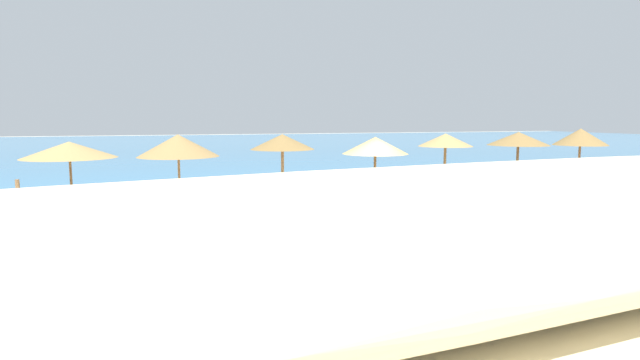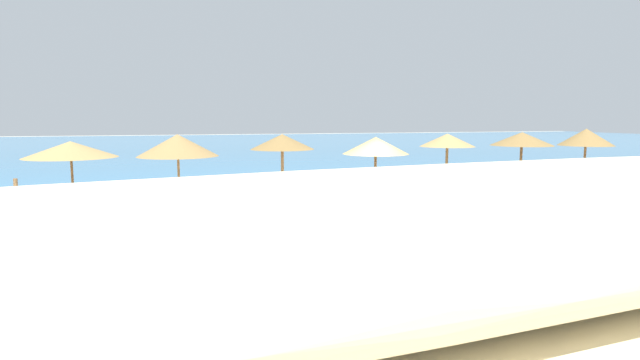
# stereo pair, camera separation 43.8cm
# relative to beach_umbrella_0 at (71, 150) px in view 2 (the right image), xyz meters

# --- Properties ---
(ground_plane) EXTENTS (160.00, 160.00, 0.00)m
(ground_plane) POSITION_rel_beach_umbrella_0_xyz_m (8.93, -2.10, -2.17)
(ground_plane) COLOR beige
(sea_water) EXTENTS (160.00, 71.59, 0.01)m
(sea_water) POSITION_rel_beach_umbrella_0_xyz_m (8.93, 40.60, -2.16)
(sea_water) COLOR teal
(sea_water) RESTS_ON ground_plane
(dune_ridge) EXTENTS (50.90, 10.28, 2.33)m
(dune_ridge) POSITION_rel_beach_umbrella_0_xyz_m (9.05, -9.19, -1.00)
(dune_ridge) COLOR beige
(dune_ridge) RESTS_ON ground_plane
(beach_umbrella_0) EXTENTS (2.70, 2.70, 2.41)m
(beach_umbrella_0) POSITION_rel_beach_umbrella_0_xyz_m (0.00, 0.00, 0.00)
(beach_umbrella_0) COLOR brown
(beach_umbrella_0) RESTS_ON ground_plane
(beach_umbrella_1) EXTENTS (2.46, 2.46, 2.61)m
(beach_umbrella_1) POSITION_rel_beach_umbrella_0_xyz_m (3.08, -0.65, 0.11)
(beach_umbrella_1) COLOR brown
(beach_umbrella_1) RESTS_ON ground_plane
(beach_umbrella_2) EXTENTS (2.14, 2.14, 2.57)m
(beach_umbrella_2) POSITION_rel_beach_umbrella_0_xyz_m (6.45, -0.17, 0.14)
(beach_umbrella_2) COLOR brown
(beach_umbrella_2) RESTS_ON ground_plane
(beach_umbrella_3) EXTENTS (2.29, 2.29, 2.46)m
(beach_umbrella_3) POSITION_rel_beach_umbrella_0_xyz_m (9.65, -0.57, -0.01)
(beach_umbrella_3) COLOR brown
(beach_umbrella_3) RESTS_ON ground_plane
(beach_umbrella_4) EXTENTS (2.01, 2.01, 2.53)m
(beach_umbrella_4) POSITION_rel_beach_umbrella_0_xyz_m (12.60, -0.29, 0.12)
(beach_umbrella_4) COLOR brown
(beach_umbrella_4) RESTS_ON ground_plane
(beach_umbrella_5) EXTENTS (2.33, 2.33, 2.57)m
(beach_umbrella_5) POSITION_rel_beach_umbrella_0_xyz_m (15.69, -0.48, 0.14)
(beach_umbrella_5) COLOR brown
(beach_umbrella_5) RESTS_ON ground_plane
(beach_umbrella_6) EXTENTS (2.10, 2.10, 2.68)m
(beach_umbrella_6) POSITION_rel_beach_umbrella_0_xyz_m (18.76, -0.43, 0.17)
(beach_umbrella_6) COLOR brown
(beach_umbrella_6) RESTS_ON ground_plane
(lounge_chair_0) EXTENTS (1.66, 0.96, 0.97)m
(lounge_chair_0) POSITION_rel_beach_umbrella_0_xyz_m (3.39, -2.09, -1.74)
(lounge_chair_0) COLOR white
(lounge_chair_0) RESTS_ON ground_plane
(lounge_chair_1) EXTENTS (1.48, 0.68, 1.10)m
(lounge_chair_1) POSITION_rel_beach_umbrella_0_xyz_m (19.26, -1.72, -1.69)
(lounge_chair_1) COLOR red
(lounge_chair_1) RESTS_ON ground_plane
(wooden_signpost) EXTENTS (0.82, 0.28, 1.74)m
(wooden_signpost) POSITION_rel_beach_umbrella_0_xyz_m (-0.58, -3.70, -1.13)
(wooden_signpost) COLOR brown
(wooden_signpost) RESTS_ON ground_plane
(beach_ball) EXTENTS (0.28, 0.28, 0.28)m
(beach_ball) POSITION_rel_beach_umbrella_0_xyz_m (12.42, -3.66, -2.03)
(beach_ball) COLOR green
(beach_ball) RESTS_ON ground_plane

